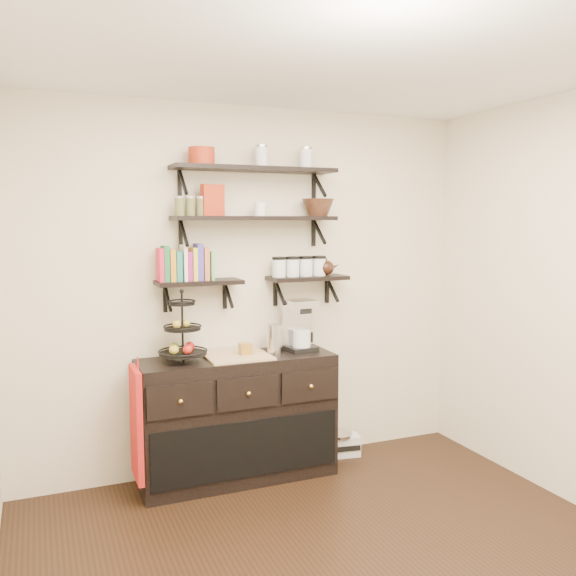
{
  "coord_description": "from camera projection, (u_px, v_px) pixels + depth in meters",
  "views": [
    {
      "loc": [
        -1.48,
        -2.56,
        1.87
      ],
      "look_at": [
        0.06,
        1.15,
        1.42
      ],
      "focal_mm": 38.0,
      "sensor_mm": 36.0,
      "label": 1
    }
  ],
  "objects": [
    {
      "name": "red_pot",
      "position": [
        202.0,
        156.0,
        4.2
      ],
      "size": [
        0.18,
        0.18,
        0.12
      ],
      "primitive_type": "cylinder",
      "color": "#A12A12",
      "rests_on": "shelf_top"
    },
    {
      "name": "walnut_bowl",
      "position": [
        318.0,
        208.0,
        4.57
      ],
      "size": [
        0.24,
        0.24,
        0.13
      ],
      "primitive_type": null,
      "color": "black",
      "rests_on": "shelf_mid"
    },
    {
      "name": "shelf_top",
      "position": [
        255.0,
        170.0,
        4.36
      ],
      "size": [
        1.2,
        0.27,
        0.23
      ],
      "color": "black",
      "rests_on": "back_wall"
    },
    {
      "name": "recipe_box",
      "position": [
        213.0,
        200.0,
        4.26
      ],
      "size": [
        0.17,
        0.09,
        0.22
      ],
      "primitive_type": "cube",
      "rotation": [
        0.0,
        0.0,
        0.2
      ],
      "color": "#A12A12",
      "rests_on": "shelf_mid"
    },
    {
      "name": "ramekins",
      "position": [
        260.0,
        209.0,
        4.4
      ],
      "size": [
        0.09,
        0.09,
        0.1
      ],
      "primitive_type": "cylinder",
      "color": "white",
      "rests_on": "shelf_mid"
    },
    {
      "name": "radio",
      "position": [
        340.0,
        444.0,
        4.85
      ],
      "size": [
        0.33,
        0.23,
        0.18
      ],
      "rotation": [
        0.0,
        0.0,
        -0.16
      ],
      "color": "silver",
      "rests_on": "floor"
    },
    {
      "name": "thermal_carafe",
      "position": [
        275.0,
        339.0,
        4.42
      ],
      "size": [
        0.11,
        0.11,
        0.22
      ],
      "primitive_type": "cylinder",
      "color": "silver",
      "rests_on": "sideboard"
    },
    {
      "name": "shelf_low_left",
      "position": [
        199.0,
        283.0,
        4.3
      ],
      "size": [
        0.6,
        0.25,
        0.23
      ],
      "color": "black",
      "rests_on": "back_wall"
    },
    {
      "name": "back_wall",
      "position": [
        250.0,
        290.0,
        4.58
      ],
      "size": [
        3.5,
        0.02,
        2.7
      ],
      "primitive_type": "cube",
      "color": "beige",
      "rests_on": "ground"
    },
    {
      "name": "shelf_mid",
      "position": [
        255.0,
        219.0,
        4.4
      ],
      "size": [
        1.2,
        0.27,
        0.23
      ],
      "color": "black",
      "rests_on": "back_wall"
    },
    {
      "name": "coffee_maker",
      "position": [
        299.0,
        326.0,
        4.54
      ],
      "size": [
        0.23,
        0.23,
        0.38
      ],
      "rotation": [
        0.0,
        0.0,
        0.13
      ],
      "color": "black",
      "rests_on": "sideboard"
    },
    {
      "name": "ceiling",
      "position": [
        370.0,
        41.0,
        2.82
      ],
      "size": [
        3.5,
        3.5,
        0.02
      ],
      "primitive_type": "cube",
      "color": "white",
      "rests_on": "back_wall"
    },
    {
      "name": "fruit_stand",
      "position": [
        183.0,
        338.0,
        4.18
      ],
      "size": [
        0.33,
        0.33,
        0.48
      ],
      "rotation": [
        0.0,
        0.0,
        0.27
      ],
      "color": "black",
      "rests_on": "sideboard"
    },
    {
      "name": "cookbooks",
      "position": [
        186.0,
        264.0,
        4.25
      ],
      "size": [
        0.36,
        0.15,
        0.26
      ],
      "color": "red",
      "rests_on": "shelf_low_left"
    },
    {
      "name": "teapot",
      "position": [
        325.0,
        266.0,
        4.67
      ],
      "size": [
        0.21,
        0.17,
        0.14
      ],
      "primitive_type": null,
      "rotation": [
        0.0,
        0.0,
        0.22
      ],
      "color": "black",
      "rests_on": "shelf_low_right"
    },
    {
      "name": "apron",
      "position": [
        136.0,
        424.0,
        4.01
      ],
      "size": [
        0.04,
        0.32,
        0.75
      ],
      "primitive_type": "cube",
      "color": "#AE1213",
      "rests_on": "sideboard"
    },
    {
      "name": "shelf_low_right",
      "position": [
        307.0,
        279.0,
        4.62
      ],
      "size": [
        0.6,
        0.25,
        0.23
      ],
      "color": "black",
      "rests_on": "back_wall"
    },
    {
      "name": "glass_canisters",
      "position": [
        299.0,
        268.0,
        4.58
      ],
      "size": [
        0.43,
        0.1,
        0.13
      ],
      "color": "silver",
      "rests_on": "shelf_low_right"
    },
    {
      "name": "sideboard",
      "position": [
        238.0,
        418.0,
        4.39
      ],
      "size": [
        1.4,
        0.5,
        0.92
      ],
      "color": "black",
      "rests_on": "floor"
    },
    {
      "name": "candle",
      "position": [
        245.0,
        349.0,
        4.36
      ],
      "size": [
        0.08,
        0.08,
        0.08
      ],
      "primitive_type": "cube",
      "color": "olive",
      "rests_on": "sideboard"
    }
  ]
}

